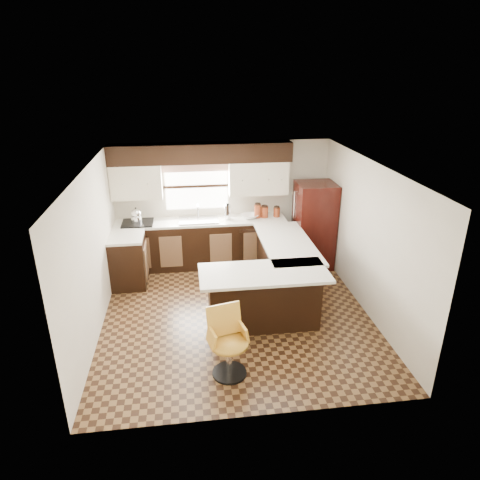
{
  "coord_description": "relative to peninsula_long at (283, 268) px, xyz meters",
  "views": [
    {
      "loc": [
        -0.72,
        -5.91,
        3.75
      ],
      "look_at": [
        0.12,
        0.45,
        1.1
      ],
      "focal_mm": 32.0,
      "sensor_mm": 36.0,
      "label": 1
    }
  ],
  "objects": [
    {
      "name": "canister_large",
      "position": [
        -0.24,
        1.3,
        0.63
      ],
      "size": [
        0.13,
        0.13,
        0.26
      ],
      "primitive_type": "cylinder",
      "color": "maroon",
      "rests_on": "counter_back"
    },
    {
      "name": "upper_cab_left",
      "position": [
        -2.52,
        1.4,
        1.27
      ],
      "size": [
        0.94,
        0.35,
        0.64
      ],
      "primitive_type": "cube",
      "color": "beige",
      "rests_on": "wall_back"
    },
    {
      "name": "upper_cab_right",
      "position": [
        -0.22,
        1.4,
        1.27
      ],
      "size": [
        1.14,
        0.35,
        0.64
      ],
      "primitive_type": "cube",
      "color": "beige",
      "rests_on": "wall_back"
    },
    {
      "name": "floor",
      "position": [
        -0.9,
        -0.62,
        -0.45
      ],
      "size": [
        4.4,
        4.4,
        0.0
      ],
      "primitive_type": "plane",
      "color": "#49301A",
      "rests_on": "ground"
    },
    {
      "name": "base_cab_left",
      "position": [
        -2.7,
        0.62,
        0.0
      ],
      "size": [
        0.6,
        0.7,
        0.9
      ],
      "primitive_type": "cube",
      "color": "black",
      "rests_on": "floor"
    },
    {
      "name": "sink",
      "position": [
        -1.4,
        1.25,
        0.51
      ],
      "size": [
        0.75,
        0.45,
        0.03
      ],
      "primitive_type": "cube",
      "color": "#B2B2B7",
      "rests_on": "counter_back"
    },
    {
      "name": "counter_left",
      "position": [
        -2.7,
        0.62,
        0.47
      ],
      "size": [
        0.6,
        0.7,
        0.04
      ],
      "primitive_type": "cube",
      "color": "silver",
      "rests_on": "base_cab_left"
    },
    {
      "name": "ceiling",
      "position": [
        -0.9,
        -0.62,
        1.95
      ],
      "size": [
        4.4,
        4.4,
        0.0
      ],
      "primitive_type": "plane",
      "rotation": [
        3.14,
        0.0,
        0.0
      ],
      "color": "silver",
      "rests_on": "wall_back"
    },
    {
      "name": "dishwasher",
      "position": [
        -0.35,
        0.99,
        -0.02
      ],
      "size": [
        0.58,
        0.03,
        0.78
      ],
      "primitive_type": "cube",
      "color": "black",
      "rests_on": "floor"
    },
    {
      "name": "peninsula_long",
      "position": [
        0.0,
        0.0,
        0.0
      ],
      "size": [
        0.6,
        1.95,
        0.9
      ],
      "primitive_type": "cube",
      "color": "black",
      "rests_on": "floor"
    },
    {
      "name": "soffit",
      "position": [
        -1.3,
        1.4,
        1.77
      ],
      "size": [
        3.4,
        0.35,
        0.36
      ],
      "primitive_type": "cube",
      "color": "black",
      "rests_on": "wall_back"
    },
    {
      "name": "mixing_bowl",
      "position": [
        -0.4,
        1.27,
        0.53
      ],
      "size": [
        0.4,
        0.4,
        0.08
      ],
      "primitive_type": "imported",
      "rotation": [
        0.0,
        0.0,
        0.32
      ],
      "color": "white",
      "rests_on": "counter_back"
    },
    {
      "name": "canister_med",
      "position": [
        -0.1,
        1.3,
        0.6
      ],
      "size": [
        0.14,
        0.14,
        0.21
      ],
      "primitive_type": "cylinder",
      "color": "maroon",
      "rests_on": "counter_back"
    },
    {
      "name": "wall_left",
      "position": [
        -3.0,
        -0.62,
        0.75
      ],
      "size": [
        0.0,
        4.4,
        4.4
      ],
      "primitive_type": "plane",
      "rotation": [
        1.57,
        0.0,
        1.57
      ],
      "color": "beige",
      "rests_on": "floor"
    },
    {
      "name": "bar_chair",
      "position": [
        -1.17,
        -2.07,
        0.01
      ],
      "size": [
        0.6,
        0.6,
        0.92
      ],
      "primitive_type": null,
      "rotation": [
        0.0,
        0.0,
        0.24
      ],
      "color": "gold",
      "rests_on": "floor"
    },
    {
      "name": "cooktop",
      "position": [
        -2.55,
        1.25,
        0.51
      ],
      "size": [
        0.58,
        0.5,
        0.02
      ],
      "primitive_type": "cube",
      "color": "black",
      "rests_on": "counter_back"
    },
    {
      "name": "wall_back",
      "position": [
        -0.9,
        1.58,
        0.75
      ],
      "size": [
        4.4,
        0.0,
        4.4
      ],
      "primitive_type": "plane",
      "rotation": [
        1.57,
        0.0,
        0.0
      ],
      "color": "beige",
      "rests_on": "floor"
    },
    {
      "name": "kettle",
      "position": [
        -2.56,
        1.26,
        0.67
      ],
      "size": [
        0.22,
        0.22,
        0.29
      ],
      "primitive_type": null,
      "color": "silver",
      "rests_on": "cooktop"
    },
    {
      "name": "base_cab_back",
      "position": [
        -1.35,
        1.28,
        0.0
      ],
      "size": [
        3.3,
        0.6,
        0.9
      ],
      "primitive_type": "cube",
      "color": "black",
      "rests_on": "floor"
    },
    {
      "name": "peninsula_return",
      "position": [
        -0.53,
        -0.97,
        0.0
      ],
      "size": [
        1.65,
        0.6,
        0.9
      ],
      "primitive_type": "cube",
      "color": "black",
      "rests_on": "floor"
    },
    {
      "name": "counter_back",
      "position": [
        -1.35,
        1.28,
        0.47
      ],
      "size": [
        3.3,
        0.6,
        0.04
      ],
      "primitive_type": "cube",
      "color": "silver",
      "rests_on": "base_cab_back"
    },
    {
      "name": "wall_right",
      "position": [
        1.2,
        -0.62,
        0.75
      ],
      "size": [
        0.0,
        4.4,
        4.4
      ],
      "primitive_type": "plane",
      "rotation": [
        1.57,
        0.0,
        -1.57
      ],
      "color": "beige",
      "rests_on": "floor"
    },
    {
      "name": "refrigerator",
      "position": [
        0.82,
        0.98,
        0.39
      ],
      "size": [
        0.72,
        0.69,
        1.68
      ],
      "primitive_type": "cube",
      "color": "black",
      "rests_on": "floor"
    },
    {
      "name": "wall_front",
      "position": [
        -0.9,
        -2.83,
        0.75
      ],
      "size": [
        4.4,
        0.0,
        4.4
      ],
      "primitive_type": "plane",
      "rotation": [
        -1.57,
        0.0,
        0.0
      ],
      "color": "beige",
      "rests_on": "floor"
    },
    {
      "name": "canister_small",
      "position": [
        0.14,
        1.3,
        0.59
      ],
      "size": [
        0.13,
        0.13,
        0.18
      ],
      "primitive_type": "cylinder",
      "color": "maroon",
      "rests_on": "counter_back"
    },
    {
      "name": "counter_pen_long",
      "position": [
        0.05,
        0.0,
        0.47
      ],
      "size": [
        0.84,
        1.95,
        0.04
      ],
      "primitive_type": "cube",
      "color": "silver",
      "rests_on": "peninsula_long"
    },
    {
      "name": "counter_pen_return",
      "position": [
        -0.55,
        -1.06,
        0.47
      ],
      "size": [
        1.89,
        0.84,
        0.04
      ],
      "primitive_type": "cube",
      "color": "silver",
      "rests_on": "peninsula_return"
    },
    {
      "name": "valance",
      "position": [
        -1.4,
        1.52,
        1.49
      ],
      "size": [
        1.3,
        0.06,
        0.18
      ],
      "primitive_type": "cube",
      "color": "#D19B93",
      "rests_on": "wall_back"
    },
    {
      "name": "window_pane",
      "position": [
        -1.4,
        1.56,
        1.1
      ],
      "size": [
        1.2,
        0.02,
        0.9
      ],
      "primitive_type": "cube",
      "color": "white",
      "rests_on": "wall_back"
    },
    {
      "name": "percolator",
      "position": [
        -0.83,
        1.28,
        0.64
      ],
      "size": [
        0.13,
        0.13,
        0.29
      ],
      "primitive_type": "cylinder",
      "color": "silver",
      "rests_on": "counter_back"
    }
  ]
}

